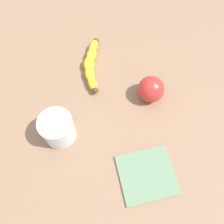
% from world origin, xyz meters
% --- Properties ---
extents(wooden_tabletop, '(1.20, 1.20, 0.03)m').
position_xyz_m(wooden_tabletop, '(0.00, 0.00, 0.01)').
color(wooden_tabletop, '#88674E').
rests_on(wooden_tabletop, ground).
extents(banana, '(0.07, 0.21, 0.04)m').
position_xyz_m(banana, '(0.01, -0.16, 0.05)').
color(banana, yellow).
rests_on(banana, wooden_tabletop).
extents(smoothie_glass, '(0.09, 0.09, 0.09)m').
position_xyz_m(smoothie_glass, '(0.12, 0.06, 0.07)').
color(smoothie_glass, silver).
rests_on(smoothie_glass, wooden_tabletop).
extents(apple_fruit, '(0.08, 0.08, 0.08)m').
position_xyz_m(apple_fruit, '(-0.16, -0.03, 0.07)').
color(apple_fruit, red).
rests_on(apple_fruit, wooden_tabletop).
extents(folded_napkin, '(0.15, 0.14, 0.01)m').
position_xyz_m(folded_napkin, '(-0.10, 0.20, 0.03)').
color(folded_napkin, slate).
rests_on(folded_napkin, wooden_tabletop).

